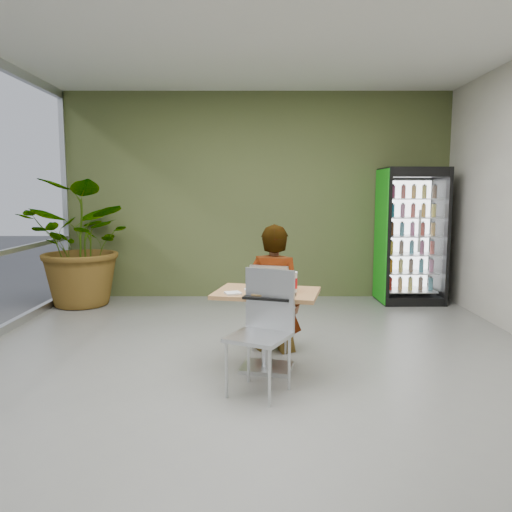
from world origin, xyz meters
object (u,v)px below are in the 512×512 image
object	(u,v)px
soda_cup	(292,282)
seated_woman	(274,302)
chair_near	(264,321)
beverage_fridge	(411,236)
cafeteria_tray	(270,296)
potted_plant	(85,243)
dining_table	(267,314)
chair_far	(271,300)

from	to	relation	value
soda_cup	seated_woman	bearing A→B (deg)	101.95
chair_near	beverage_fridge	world-z (taller)	beverage_fridge
seated_woman	beverage_fridge	world-z (taller)	beverage_fridge
cafeteria_tray	potted_plant	bearing A→B (deg)	130.96
soda_cup	beverage_fridge	world-z (taller)	beverage_fridge
dining_table	seated_woman	size ratio (longest dim) A/B	0.64
cafeteria_tray	potted_plant	world-z (taller)	potted_plant
beverage_fridge	potted_plant	distance (m)	4.83
chair_near	potted_plant	xyz separation A→B (m)	(-2.56, 3.19, 0.33)
potted_plant	seated_woman	bearing A→B (deg)	-38.09
chair_near	dining_table	bearing A→B (deg)	113.12
dining_table	chair_far	bearing A→B (deg)	84.07
beverage_fridge	chair_near	bearing A→B (deg)	-124.62
soda_cup	cafeteria_tray	size ratio (longest dim) A/B	0.45
seated_woman	chair_far	bearing A→B (deg)	72.74
chair_far	cafeteria_tray	distance (m)	0.89
chair_near	seated_woman	size ratio (longest dim) A/B	0.62
soda_cup	beverage_fridge	bearing A→B (deg)	56.18
dining_table	cafeteria_tray	bearing A→B (deg)	-86.28
dining_table	seated_woman	bearing A→B (deg)	81.81
cafeteria_tray	potted_plant	size ratio (longest dim) A/B	0.22
cafeteria_tray	potted_plant	xyz separation A→B (m)	(-2.61, 3.00, 0.16)
chair_near	beverage_fridge	size ratio (longest dim) A/B	0.50
seated_woman	potted_plant	distance (m)	3.43
dining_table	beverage_fridge	bearing A→B (deg)	52.97
seated_woman	soda_cup	xyz separation A→B (m)	(0.14, -0.65, 0.32)
chair_near	cafeteria_tray	bearing A→B (deg)	101.92
seated_woman	cafeteria_tray	world-z (taller)	seated_woman
chair_far	chair_near	distance (m)	1.06
soda_cup	chair_near	bearing A→B (deg)	-120.53
potted_plant	soda_cup	bearing A→B (deg)	-44.34
cafeteria_tray	chair_near	bearing A→B (deg)	-105.03
dining_table	cafeteria_tray	world-z (taller)	cafeteria_tray
chair_near	cafeteria_tray	world-z (taller)	chair_near
soda_cup	potted_plant	distance (m)	3.94
chair_far	soda_cup	bearing A→B (deg)	122.93
chair_far	potted_plant	distance (m)	3.43
chair_far	soda_cup	xyz separation A→B (m)	(0.17, -0.61, 0.30)
seated_woman	soda_cup	distance (m)	0.74
cafeteria_tray	chair_far	bearing A→B (deg)	87.25
beverage_fridge	cafeteria_tray	bearing A→B (deg)	-125.51
chair_far	beverage_fridge	distance (m)	3.25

